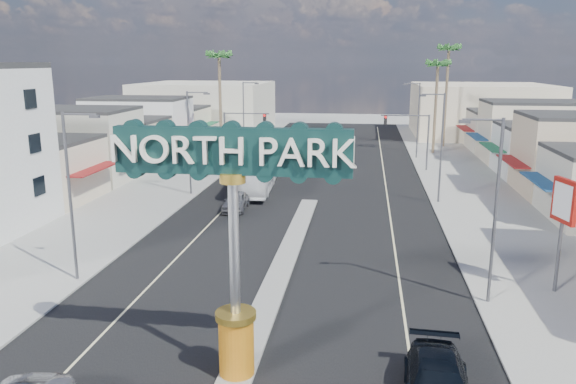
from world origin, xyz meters
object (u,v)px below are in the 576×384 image
(city_bus, at_px, (257,173))
(traffic_signal_right, at_px, (411,131))
(streetlight_l_far, at_px, (245,114))
(streetlight_r_mid, at_px, (440,142))
(gateway_sign, at_px, (234,224))
(streetlight_l_mid, at_px, (191,138))
(palm_right_far, at_px, (449,54))
(palm_left_far, at_px, (219,61))
(bank_pylon_sign, at_px, (564,207))
(streetlight_r_far, at_px, (417,116))
(streetlight_r_near, at_px, (493,202))
(palm_right_mid, at_px, (438,68))
(car_parked_left, at_px, (236,201))
(streetlight_l_near, at_px, (72,189))
(traffic_signal_left, at_px, (241,128))

(city_bus, bearing_deg, traffic_signal_right, 34.12)
(streetlight_l_far, distance_m, streetlight_r_mid, 30.32)
(gateway_sign, relative_size, streetlight_l_mid, 1.02)
(palm_right_far, bearing_deg, palm_left_far, -156.80)
(bank_pylon_sign, bearing_deg, streetlight_r_mid, 87.18)
(streetlight_l_mid, distance_m, palm_right_far, 41.53)
(streetlight_r_far, height_order, city_bus, streetlight_r_far)
(streetlight_l_mid, bearing_deg, streetlight_r_near, -43.79)
(palm_right_mid, bearing_deg, traffic_signal_right, -107.63)
(traffic_signal_right, distance_m, car_parked_left, 23.89)
(streetlight_l_near, height_order, palm_left_far, palm_left_far)
(palm_left_far, distance_m, palm_right_far, 30.48)
(palm_right_far, bearing_deg, car_parked_left, -119.31)
(gateway_sign, xyz_separation_m, streetlight_r_far, (10.43, 50.02, -0.86))
(traffic_signal_right, bearing_deg, streetlight_r_far, 81.14)
(gateway_sign, xyz_separation_m, streetlight_l_mid, (-10.43, 28.02, -0.86))
(palm_right_mid, relative_size, palm_right_far, 0.86)
(palm_right_far, relative_size, bank_pylon_sign, 2.43)
(streetlight_r_near, xyz_separation_m, palm_left_far, (-23.43, 40.00, 6.43))
(gateway_sign, distance_m, palm_left_far, 50.06)
(streetlight_r_far, xyz_separation_m, city_bus, (-15.63, -19.17, -3.49))
(streetlight_r_far, bearing_deg, streetlight_l_mid, -133.48)
(gateway_sign, height_order, city_bus, gateway_sign)
(streetlight_l_mid, relative_size, car_parked_left, 2.13)
(streetlight_l_mid, relative_size, streetlight_r_mid, 1.00)
(traffic_signal_right, distance_m, streetlight_l_mid, 24.11)
(streetlight_r_near, xyz_separation_m, palm_right_mid, (2.57, 46.00, 5.54))
(streetlight_r_mid, distance_m, city_bus, 16.26)
(streetlight_l_near, bearing_deg, streetlight_r_near, 0.00)
(traffic_signal_right, bearing_deg, city_bus, -142.17)
(gateway_sign, bearing_deg, traffic_signal_right, 77.67)
(streetlight_r_far, distance_m, city_bus, 24.98)
(streetlight_r_mid, bearing_deg, palm_right_far, 81.88)
(streetlight_r_near, xyz_separation_m, palm_right_far, (4.57, 52.00, 7.32))
(bank_pylon_sign, bearing_deg, streetlight_r_near, -169.36)
(streetlight_l_mid, relative_size, bank_pylon_sign, 1.55)
(traffic_signal_right, relative_size, streetlight_r_near, 0.67)
(streetlight_l_near, relative_size, streetlight_l_far, 1.00)
(streetlight_r_far, xyz_separation_m, palm_right_mid, (2.57, 4.00, 5.54))
(streetlight_r_near, distance_m, bank_pylon_sign, 4.19)
(streetlight_l_mid, xyz_separation_m, palm_right_mid, (23.43, 26.00, 5.54))
(streetlight_r_mid, bearing_deg, streetlight_r_near, -90.00)
(traffic_signal_left, distance_m, palm_left_far, 10.14)
(streetlight_l_mid, xyz_separation_m, city_bus, (5.24, 2.83, -3.49))
(palm_left_far, relative_size, palm_right_mid, 1.08)
(streetlight_r_mid, distance_m, palm_right_mid, 26.71)
(streetlight_l_near, distance_m, city_bus, 23.68)
(palm_right_mid, xyz_separation_m, city_bus, (-18.20, -23.17, -9.02))
(streetlight_l_mid, bearing_deg, traffic_signal_right, 35.50)
(gateway_sign, distance_m, streetlight_r_near, 13.19)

